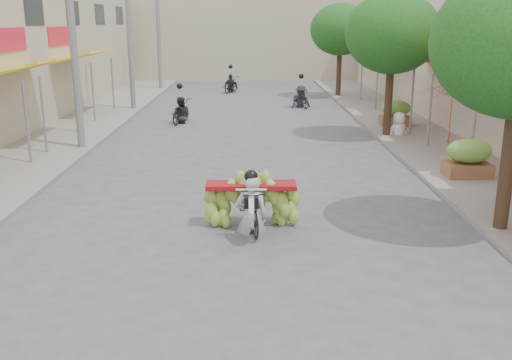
% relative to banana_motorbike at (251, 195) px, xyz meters
% --- Properties ---
extents(ground, '(120.00, 120.00, 0.00)m').
position_rel_banana_motorbike_xyz_m(ground, '(-0.30, -4.30, -0.75)').
color(ground, '#57575C').
rests_on(ground, ground).
extents(sidewalk_left, '(4.00, 60.00, 0.12)m').
position_rel_banana_motorbike_xyz_m(sidewalk_left, '(-7.30, 10.70, -0.69)').
color(sidewalk_left, gray).
rests_on(sidewalk_left, ground).
extents(sidewalk_right, '(4.00, 60.00, 0.12)m').
position_rel_banana_motorbike_xyz_m(sidewalk_right, '(6.70, 10.70, -0.69)').
color(sidewalk_right, gray).
rests_on(sidewalk_right, ground).
extents(far_building, '(20.00, 6.00, 7.00)m').
position_rel_banana_motorbike_xyz_m(far_building, '(-0.30, 33.70, 2.75)').
color(far_building, '#B4A78E').
rests_on(far_building, ground).
extents(utility_pole_mid, '(0.60, 0.24, 8.00)m').
position_rel_banana_motorbike_xyz_m(utility_pole_mid, '(-5.70, 7.70, 3.28)').
color(utility_pole_mid, slate).
rests_on(utility_pole_mid, ground).
extents(utility_pole_far, '(0.60, 0.24, 8.00)m').
position_rel_banana_motorbike_xyz_m(utility_pole_far, '(-5.70, 16.70, 3.28)').
color(utility_pole_far, slate).
rests_on(utility_pole_far, ground).
extents(utility_pole_back, '(0.60, 0.24, 8.00)m').
position_rel_banana_motorbike_xyz_m(utility_pole_back, '(-5.70, 25.70, 3.28)').
color(utility_pole_back, slate).
rests_on(utility_pole_back, ground).
extents(street_tree_mid, '(3.40, 3.40, 5.25)m').
position_rel_banana_motorbike_xyz_m(street_tree_mid, '(5.10, 9.70, 3.04)').
color(street_tree_mid, '#3A2719').
rests_on(street_tree_mid, ground).
extents(street_tree_far, '(3.40, 3.40, 5.25)m').
position_rel_banana_motorbike_xyz_m(street_tree_far, '(5.10, 21.70, 3.04)').
color(street_tree_far, '#3A2719').
rests_on(street_tree_far, ground).
extents(produce_crate_mid, '(1.20, 0.88, 1.16)m').
position_rel_banana_motorbike_xyz_m(produce_crate_mid, '(5.90, 3.70, -0.03)').
color(produce_crate_mid, brown).
rests_on(produce_crate_mid, ground).
extents(produce_crate_far, '(1.20, 0.88, 1.16)m').
position_rel_banana_motorbike_xyz_m(produce_crate_far, '(5.90, 11.70, -0.03)').
color(produce_crate_far, brown).
rests_on(produce_crate_far, ground).
extents(banana_motorbike, '(2.20, 1.81, 2.25)m').
position_rel_banana_motorbike_xyz_m(banana_motorbike, '(0.00, 0.00, 0.00)').
color(banana_motorbike, black).
rests_on(banana_motorbike, ground).
extents(market_umbrella, '(2.18, 2.18, 1.80)m').
position_rel_banana_motorbike_xyz_m(market_umbrella, '(5.90, 5.32, 1.76)').
color(market_umbrella, '#B52F18').
rests_on(market_umbrella, ground).
extents(pedestrian, '(0.95, 0.75, 1.68)m').
position_rel_banana_motorbike_xyz_m(pedestrian, '(5.56, 9.74, 0.22)').
color(pedestrian, white).
rests_on(pedestrian, ground).
extents(bg_motorbike_a, '(1.04, 1.89, 1.95)m').
position_rel_banana_motorbike_xyz_m(bg_motorbike_a, '(-2.97, 13.03, -0.02)').
color(bg_motorbike_a, black).
rests_on(bg_motorbike_a, ground).
extents(bg_motorbike_b, '(1.19, 1.57, 1.95)m').
position_rel_banana_motorbike_xyz_m(bg_motorbike_b, '(2.57, 17.51, 0.13)').
color(bg_motorbike_b, black).
rests_on(bg_motorbike_b, ground).
extents(bg_motorbike_c, '(1.23, 1.85, 1.95)m').
position_rel_banana_motorbike_xyz_m(bg_motorbike_c, '(-1.16, 24.01, 0.03)').
color(bg_motorbike_c, black).
rests_on(bg_motorbike_c, ground).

